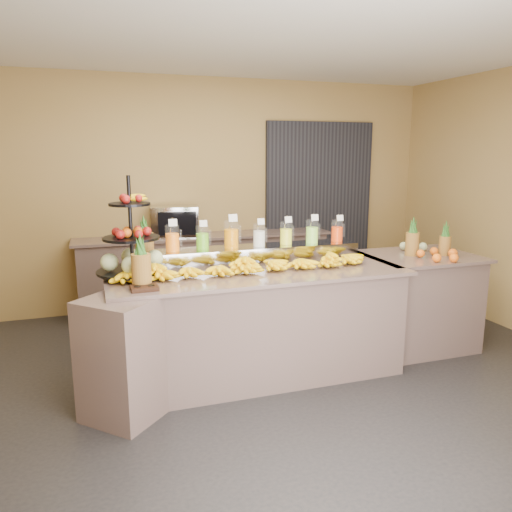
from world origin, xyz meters
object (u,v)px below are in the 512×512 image
condiment_caddy (144,288)px  oven_warmer (174,221)px  fruit_stand (136,251)px  banana_heap (244,264)px  right_fruit_pile (433,250)px  pitcher_tray (259,254)px

condiment_caddy → oven_warmer: 2.38m
fruit_stand → banana_heap: bearing=-12.3°
banana_heap → fruit_stand: size_ratio=2.67×
condiment_caddy → right_fruit_pile: (2.73, 0.32, 0.06)m
fruit_stand → oven_warmer: fruit_stand is taller
banana_heap → oven_warmer: oven_warmer is taller
oven_warmer → condiment_caddy: bearing=-96.7°
fruit_stand → oven_warmer: size_ratio=1.49×
pitcher_tray → condiment_caddy: size_ratio=9.46×
fruit_stand → oven_warmer: 1.94m
condiment_caddy → right_fruit_pile: 2.75m
pitcher_tray → oven_warmer: bearing=106.4°
pitcher_tray → fruit_stand: size_ratio=2.30×
banana_heap → condiment_caddy: banana_heap is taller
fruit_stand → right_fruit_pile: bearing=-5.9°
oven_warmer → pitcher_tray: bearing=-65.7°
banana_heap → condiment_caddy: (-0.85, -0.31, -0.05)m
condiment_caddy → oven_warmer: (0.60, 2.29, 0.17)m
fruit_stand → right_fruit_pile: (2.74, -0.13, -0.14)m
pitcher_tray → banana_heap: size_ratio=0.86×
banana_heap → oven_warmer: (-0.25, 1.98, 0.11)m
fruit_stand → condiment_caddy: 0.49m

